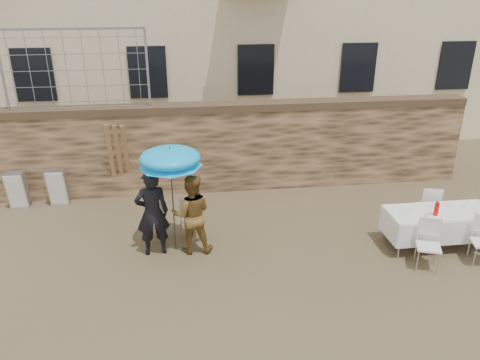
{
  "coord_description": "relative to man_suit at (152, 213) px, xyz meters",
  "views": [
    {
      "loc": [
        -0.64,
        -6.09,
        4.97
      ],
      "look_at": [
        0.4,
        2.2,
        1.4
      ],
      "focal_mm": 35.0,
      "sensor_mm": 36.0,
      "label": 1
    }
  ],
  "objects": [
    {
      "name": "ground",
      "position": [
        1.31,
        -2.02,
        -0.88
      ],
      "size": [
        80.0,
        80.0,
        0.0
      ],
      "primitive_type": "plane",
      "color": "brown",
      "rests_on": "ground"
    },
    {
      "name": "stone_wall",
      "position": [
        1.31,
        2.98,
        0.22
      ],
      "size": [
        13.0,
        0.5,
        2.2
      ],
      "primitive_type": "cube",
      "color": "brown",
      "rests_on": "ground"
    },
    {
      "name": "chain_link_fence",
      "position": [
        -1.69,
        2.98,
        2.22
      ],
      "size": [
        3.2,
        0.06,
        1.8
      ],
      "primitive_type": null,
      "color": "gray",
      "rests_on": "stone_wall"
    },
    {
      "name": "man_suit",
      "position": [
        0.0,
        0.0,
        0.0
      ],
      "size": [
        0.69,
        0.5,
        1.76
      ],
      "primitive_type": "imported",
      "rotation": [
        0.0,
        0.0,
        3.28
      ],
      "color": "black",
      "rests_on": "ground"
    },
    {
      "name": "woman_dress",
      "position": [
        0.75,
        0.0,
        -0.07
      ],
      "size": [
        0.81,
        0.64,
        1.62
      ],
      "primitive_type": "imported",
      "rotation": [
        0.0,
        0.0,
        3.1
      ],
      "color": "#A47732",
      "rests_on": "ground"
    },
    {
      "name": "umbrella",
      "position": [
        0.4,
        0.1,
        1.01
      ],
      "size": [
        1.19,
        1.19,
        2.0
      ],
      "color": "#3F3F44",
      "rests_on": "ground"
    },
    {
      "name": "couple_chair_left",
      "position": [
        0.0,
        0.55,
        -0.4
      ],
      "size": [
        0.56,
        0.56,
        0.96
      ],
      "primitive_type": null,
      "rotation": [
        0.0,
        0.0,
        3.32
      ],
      "color": "white",
      "rests_on": "ground"
    },
    {
      "name": "couple_chair_right",
      "position": [
        0.7,
        0.55,
        -0.4
      ],
      "size": [
        0.51,
        0.51,
        0.96
      ],
      "primitive_type": null,
      "rotation": [
        0.0,
        0.0,
        3.21
      ],
      "color": "white",
      "rests_on": "ground"
    },
    {
      "name": "banquet_table",
      "position": [
        5.65,
        -0.42,
        -0.15
      ],
      "size": [
        2.1,
        0.85,
        0.78
      ],
      "color": "white",
      "rests_on": "ground"
    },
    {
      "name": "soda_bottle",
      "position": [
        5.45,
        -0.57,
        0.03
      ],
      "size": [
        0.09,
        0.09,
        0.26
      ],
      "primitive_type": "cylinder",
      "color": "red",
      "rests_on": "banquet_table"
    },
    {
      "name": "table_chair_front_left",
      "position": [
        5.05,
        -1.17,
        -0.4
      ],
      "size": [
        0.62,
        0.62,
        0.96
      ],
      "primitive_type": null,
      "rotation": [
        0.0,
        0.0,
        -0.35
      ],
      "color": "white",
      "rests_on": "ground"
    },
    {
      "name": "table_chair_back",
      "position": [
        5.85,
        0.38,
        -0.4
      ],
      "size": [
        0.6,
        0.6,
        0.96
      ],
      "primitive_type": null,
      "rotation": [
        0.0,
        0.0,
        2.86
      ],
      "color": "white",
      "rests_on": "ground"
    },
    {
      "name": "chair_stack_left",
      "position": [
        -3.27,
        2.57,
        -0.42
      ],
      "size": [
        0.46,
        0.4,
        0.92
      ],
      "primitive_type": null,
      "color": "white",
      "rests_on": "ground"
    },
    {
      "name": "chair_stack_right",
      "position": [
        -2.37,
        2.57,
        -0.42
      ],
      "size": [
        0.46,
        0.32,
        0.92
      ],
      "primitive_type": null,
      "color": "white",
      "rests_on": "ground"
    },
    {
      "name": "wood_planks",
      "position": [
        -0.77,
        2.64,
        0.12
      ],
      "size": [
        0.7,
        0.2,
        2.0
      ],
      "primitive_type": null,
      "color": "#A37749",
      "rests_on": "ground"
    }
  ]
}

